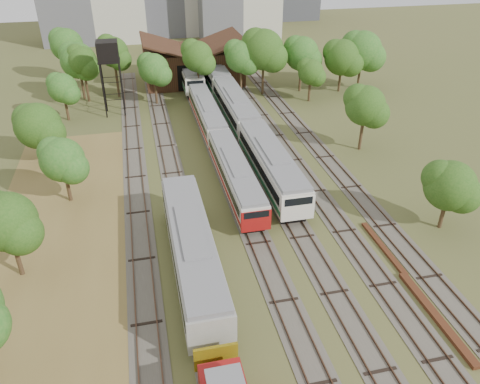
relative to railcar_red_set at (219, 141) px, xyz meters
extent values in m
plane|color=#475123|center=(2.00, -28.55, -1.76)|extent=(240.00, 240.00, 0.00)
cube|color=brown|center=(-16.00, -20.55, -1.74)|extent=(14.00, 60.00, 0.04)
cube|color=#4C473D|center=(-10.00, -3.55, -1.73)|extent=(2.60, 80.00, 0.06)
cube|color=#472D1E|center=(-10.72, -3.55, -1.64)|extent=(0.08, 80.00, 0.14)
cube|color=#472D1E|center=(-9.28, -3.55, -1.64)|extent=(0.08, 80.00, 0.14)
cube|color=#4C473D|center=(-6.00, -3.55, -1.73)|extent=(2.60, 80.00, 0.06)
cube|color=#472D1E|center=(-6.72, -3.55, -1.64)|extent=(0.08, 80.00, 0.14)
cube|color=#472D1E|center=(-5.28, -3.55, -1.64)|extent=(0.08, 80.00, 0.14)
cube|color=#4C473D|center=(0.00, -3.55, -1.73)|extent=(2.60, 80.00, 0.06)
cube|color=#472D1E|center=(-0.72, -3.55, -1.64)|extent=(0.08, 80.00, 0.14)
cube|color=#472D1E|center=(0.72, -3.55, -1.64)|extent=(0.08, 80.00, 0.14)
cube|color=#4C473D|center=(4.00, -3.55, -1.73)|extent=(2.60, 80.00, 0.06)
cube|color=#472D1E|center=(3.28, -3.55, -1.64)|extent=(0.08, 80.00, 0.14)
cube|color=#472D1E|center=(4.72, -3.55, -1.64)|extent=(0.08, 80.00, 0.14)
cube|color=#4C473D|center=(8.00, -3.55, -1.73)|extent=(2.60, 80.00, 0.06)
cube|color=#472D1E|center=(7.28, -3.55, -1.64)|extent=(0.08, 80.00, 0.14)
cube|color=#472D1E|center=(8.72, -3.55, -1.64)|extent=(0.08, 80.00, 0.14)
cube|color=#4C473D|center=(12.00, -3.55, -1.73)|extent=(2.60, 80.00, 0.06)
cube|color=#472D1E|center=(11.28, -3.55, -1.64)|extent=(0.08, 80.00, 0.14)
cube|color=#472D1E|center=(12.72, -3.55, -1.64)|extent=(0.08, 80.00, 0.14)
cube|color=black|center=(0.00, -8.69, -1.40)|extent=(2.00, 15.64, 0.73)
cube|color=beige|center=(0.00, -8.69, 0.10)|extent=(2.64, 17.00, 2.28)
cube|color=black|center=(0.00, -8.69, 0.38)|extent=(2.70, 15.64, 0.77)
cube|color=slate|center=(0.00, -8.69, 1.41)|extent=(2.43, 16.66, 0.33)
cube|color=maroon|center=(0.00, -8.69, -0.53)|extent=(2.70, 16.66, 0.41)
cube|color=maroon|center=(0.00, -17.14, -0.01)|extent=(2.68, 0.25, 2.05)
cube|color=black|center=(0.00, 8.81, -1.40)|extent=(2.00, 15.64, 0.73)
cube|color=beige|center=(0.00, 8.81, 0.10)|extent=(2.64, 17.00, 2.28)
cube|color=black|center=(0.00, 8.81, 0.38)|extent=(2.70, 15.64, 0.77)
cube|color=slate|center=(0.00, 8.81, 1.41)|extent=(2.43, 16.66, 0.33)
cube|color=maroon|center=(0.00, 8.81, -0.53)|extent=(2.70, 16.66, 0.41)
cube|color=black|center=(4.00, -8.05, -1.34)|extent=(2.33, 15.64, 0.85)
cube|color=beige|center=(4.00, -8.05, 0.41)|extent=(3.08, 17.00, 2.65)
cube|color=black|center=(4.00, -8.05, 0.73)|extent=(3.14, 15.64, 0.90)
cube|color=slate|center=(4.00, -8.05, 1.93)|extent=(2.83, 16.66, 0.38)
cube|color=#1B6E3A|center=(4.00, -8.05, -0.33)|extent=(3.14, 16.66, 0.48)
cube|color=beige|center=(4.00, -16.50, 0.28)|extent=(3.12, 0.25, 2.39)
cube|color=black|center=(4.00, 9.45, -1.34)|extent=(2.33, 15.64, 0.85)
cube|color=beige|center=(4.00, 9.45, 0.41)|extent=(3.08, 17.00, 2.65)
cube|color=black|center=(4.00, 9.45, 0.73)|extent=(3.14, 15.64, 0.90)
cube|color=slate|center=(4.00, 9.45, 1.93)|extent=(2.83, 16.66, 0.38)
cube|color=#1B6E3A|center=(4.00, 9.45, -0.33)|extent=(3.14, 16.66, 0.48)
cube|color=black|center=(4.00, 26.95, -1.34)|extent=(2.33, 15.64, 0.85)
cube|color=beige|center=(4.00, 26.95, 0.41)|extent=(3.08, 17.00, 2.65)
cube|color=black|center=(4.00, 26.95, 0.73)|extent=(3.14, 15.64, 0.90)
cube|color=slate|center=(4.00, 26.95, 1.93)|extent=(2.83, 16.66, 0.38)
cube|color=#1B6E3A|center=(4.00, 26.95, -0.33)|extent=(3.14, 16.66, 0.48)
cube|color=black|center=(0.00, 27.45, -1.35)|extent=(2.26, 14.72, 0.82)
cube|color=beige|center=(0.00, 27.45, 0.35)|extent=(2.99, 16.00, 2.57)
cube|color=black|center=(0.00, 27.45, 0.66)|extent=(3.05, 14.72, 0.88)
cube|color=slate|center=(0.00, 27.45, 1.82)|extent=(2.75, 15.68, 0.37)
cube|color=#1B6E3A|center=(0.00, 27.45, -0.37)|extent=(3.05, 15.68, 0.46)
cube|color=beige|center=(0.00, 19.50, 0.22)|extent=(3.03, 0.25, 2.32)
cube|color=gold|center=(-6.00, -30.56, -0.16)|extent=(2.70, 0.20, 1.80)
cube|color=black|center=(-6.00, -20.51, -1.33)|extent=(2.37, 16.56, 0.86)
cube|color=gray|center=(-6.00, -20.51, 0.45)|extent=(3.12, 18.00, 2.69)
cube|color=black|center=(-6.00, -20.51, 0.77)|extent=(3.18, 16.56, 0.92)
cube|color=slate|center=(-6.00, -20.51, 1.99)|extent=(2.87, 17.64, 0.39)
cylinder|color=black|center=(-13.28, 15.23, 1.98)|extent=(0.19, 0.19, 7.48)
cylinder|color=black|center=(-10.75, 15.23, 1.98)|extent=(0.19, 0.19, 7.48)
cylinder|color=black|center=(-13.28, 17.75, 1.98)|extent=(0.19, 0.19, 7.48)
cylinder|color=black|center=(-10.75, 17.75, 1.98)|extent=(0.19, 0.19, 7.48)
cube|color=black|center=(-12.01, 16.49, 5.82)|extent=(2.94, 2.94, 0.20)
cube|color=black|center=(-12.01, 16.49, 7.18)|extent=(2.80, 2.80, 2.52)
cube|color=#522A17|center=(10.00, -29.31, -1.61)|extent=(0.61, 9.13, 0.30)
cube|color=#522A17|center=(10.20, -21.20, -1.64)|extent=(0.46, 7.40, 0.24)
cube|color=#332112|center=(1.00, 29.45, 0.99)|extent=(16.00, 11.00, 5.50)
cube|color=#332112|center=(-3.00, 29.45, 4.34)|extent=(8.45, 11.55, 2.96)
cube|color=#332112|center=(5.00, 29.45, 4.34)|extent=(8.45, 11.55, 2.96)
cube|color=black|center=(1.00, 24.00, 0.44)|extent=(6.40, 0.15, 4.12)
cylinder|color=#382616|center=(-19.32, -17.81, 0.22)|extent=(0.36, 0.36, 3.97)
sphere|color=#214D14|center=(-19.32, -17.81, 3.29)|extent=(4.50, 4.50, 4.50)
cylinder|color=#382616|center=(-16.47, -6.99, 0.02)|extent=(0.36, 0.36, 3.56)
sphere|color=#214D14|center=(-16.47, -6.99, 2.77)|extent=(4.27, 4.27, 4.27)
cylinder|color=#382616|center=(-19.98, 2.81, -0.06)|extent=(0.36, 0.36, 3.41)
sphere|color=#214D14|center=(-19.98, 2.81, 2.58)|extent=(5.18, 5.18, 5.18)
cylinder|color=#382616|center=(-18.48, 15.42, 0.03)|extent=(0.36, 0.36, 3.59)
sphere|color=#214D14|center=(-18.48, 15.42, 2.80)|extent=(3.96, 3.96, 3.96)
cylinder|color=#382616|center=(-16.07, 22.71, 0.67)|extent=(0.36, 0.36, 4.87)
sphere|color=#214D14|center=(-16.07, 22.71, 4.44)|extent=(4.18, 4.18, 4.18)
cylinder|color=#382616|center=(-19.28, 34.26, 0.60)|extent=(0.36, 0.36, 4.72)
sphere|color=#214D14|center=(-19.28, 34.26, 4.25)|extent=(5.39, 5.39, 5.39)
cylinder|color=#382616|center=(-16.80, 24.14, 0.54)|extent=(0.36, 0.36, 4.61)
sphere|color=#214D14|center=(-16.80, 24.14, 4.11)|extent=(5.29, 5.29, 5.29)
cylinder|color=#382616|center=(-11.55, 23.86, 0.96)|extent=(0.36, 0.36, 5.45)
sphere|color=#214D14|center=(-11.55, 23.86, 5.18)|extent=(4.51, 4.51, 4.51)
cylinder|color=#382616|center=(-6.00, 19.29, 0.31)|extent=(0.36, 0.36, 4.15)
sphere|color=#214D14|center=(-6.00, 19.29, 3.52)|extent=(4.47, 4.47, 4.47)
cylinder|color=#382616|center=(0.56, 19.75, 0.83)|extent=(0.36, 0.36, 5.18)
sphere|color=#214D14|center=(0.56, 19.75, 4.83)|extent=(4.54, 4.54, 4.54)
cylinder|color=#382616|center=(7.34, 20.50, 0.59)|extent=(0.36, 0.36, 4.70)
sphere|color=#214D14|center=(7.34, 20.50, 4.21)|extent=(4.81, 4.81, 4.81)
cylinder|color=#382616|center=(10.76, 20.03, 0.98)|extent=(0.36, 0.36, 5.49)
sphere|color=#214D14|center=(10.76, 20.03, 5.22)|extent=(6.16, 6.16, 6.16)
cylinder|color=#382616|center=(17.07, 20.28, 0.58)|extent=(0.36, 0.36, 4.68)
sphere|color=#214D14|center=(17.07, 20.28, 4.20)|extent=(5.28, 5.28, 5.28)
cylinder|color=#382616|center=(23.17, 18.60, 0.38)|extent=(0.36, 0.36, 4.28)
sphere|color=#214D14|center=(23.17, 18.60, 3.68)|extent=(5.54, 5.54, 5.54)
cylinder|color=#382616|center=(26.85, 19.38, 0.64)|extent=(0.36, 0.36, 4.80)
sphere|color=#214D14|center=(26.85, 19.38, 4.35)|extent=(6.14, 6.14, 6.14)
cylinder|color=#382616|center=(16.75, -19.40, -0.05)|extent=(0.36, 0.36, 3.43)
sphere|color=#214D14|center=(16.75, -19.40, 2.61)|extent=(4.46, 4.46, 4.46)
cylinder|color=#382616|center=(16.86, -2.41, 0.43)|extent=(0.36, 0.36, 4.38)
sphere|color=#214D14|center=(16.86, -2.41, 3.81)|extent=(4.67, 4.67, 4.67)
cylinder|color=#382616|center=(16.84, 15.32, 0.00)|extent=(0.36, 0.36, 3.52)
sphere|color=#214D14|center=(16.84, 15.32, 2.72)|extent=(3.78, 3.78, 3.78)
camera|label=1|loc=(-8.86, -49.58, 22.77)|focal=35.00mm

